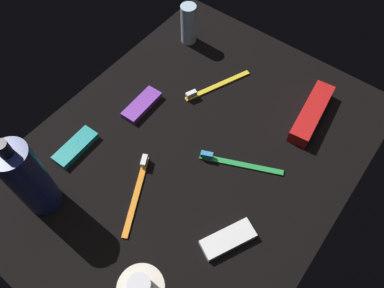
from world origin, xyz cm
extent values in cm
cube|color=black|center=(0.00, 0.00, -0.60)|extent=(84.00, 64.00, 1.20)
cylinder|color=navy|center=(-27.19, 16.27, 9.27)|extent=(6.64, 6.64, 18.54)
cylinder|color=black|center=(-27.19, 16.27, 19.94)|extent=(2.20, 2.20, 2.80)
cylinder|color=silver|center=(-29.21, -13.79, 17.84)|extent=(3.20, 3.20, 2.20)
cylinder|color=silver|center=(27.16, 22.10, 5.40)|extent=(4.02, 4.02, 10.81)
cube|color=green|center=(3.64, -10.40, 0.45)|extent=(8.56, 16.88, 0.90)
cube|color=#338CCC|center=(0.53, -3.57, 1.50)|extent=(2.08, 2.82, 1.20)
cube|color=orange|center=(-15.33, 2.50, 0.45)|extent=(16.46, 9.50, 0.90)
cube|color=white|center=(-8.70, 6.02, 1.50)|extent=(2.81, 2.19, 1.20)
cube|color=yellow|center=(18.68, 6.40, 0.45)|extent=(17.07, 8.06, 0.90)
cube|color=white|center=(11.77, 9.30, 1.50)|extent=(2.82, 2.02, 1.20)
cube|color=red|center=(24.01, -16.00, 1.60)|extent=(18.01, 6.53, 3.20)
cube|color=purple|center=(2.51, 16.83, 0.75)|extent=(10.54, 4.37, 1.50)
cube|color=white|center=(-11.53, -17.48, 0.75)|extent=(11.10, 8.13, 1.50)
cube|color=teal|center=(-15.00, 20.47, 0.75)|extent=(10.53, 4.36, 1.50)
camera|label=1|loc=(-32.88, -25.39, 68.90)|focal=34.42mm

